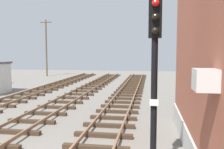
% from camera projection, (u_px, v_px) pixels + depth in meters
% --- Properties ---
extents(signal_mast, '(0.36, 0.40, 5.05)m').
position_uv_depth(signal_mast, '(154.00, 66.00, 6.72)').
color(signal_mast, black).
rests_on(signal_mast, ground).
extents(utility_pole_far, '(1.80, 0.24, 8.52)m').
position_uv_depth(utility_pole_far, '(46.00, 47.00, 36.61)').
color(utility_pole_far, brown).
rests_on(utility_pole_far, ground).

